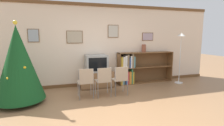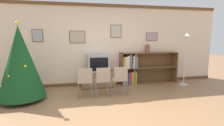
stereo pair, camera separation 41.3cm
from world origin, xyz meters
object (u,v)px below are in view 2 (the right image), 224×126
at_px(vase, 147,48).
at_px(bookshelf, 138,69).
at_px(folding_chair_right, 120,79).
at_px(tv_console, 98,79).
at_px(television, 98,63).
at_px(standing_lamp, 186,45).
at_px(folding_chair_left, 85,81).
at_px(folding_chair_center, 103,80).
at_px(christmas_tree, 20,62).

bearing_deg(vase, bookshelf, -173.26).
xyz_separation_m(folding_chair_right, vase, (1.27, 1.10, 0.76)).
height_order(tv_console, television, television).
height_order(folding_chair_right, bookshelf, bookshelf).
xyz_separation_m(bookshelf, standing_lamp, (1.49, -0.46, 0.83)).
distance_m(television, vase, 1.82).
bearing_deg(folding_chair_left, folding_chair_center, 0.00).
height_order(tv_console, bookshelf, bookshelf).
bearing_deg(folding_chair_right, standing_lamp, 13.73).
relative_size(television, bookshelf, 0.34).
relative_size(vase, standing_lamp, 0.16).
xyz_separation_m(folding_chair_left, standing_lamp, (3.39, 0.59, 0.89)).
relative_size(tv_console, bookshelf, 0.52).
height_order(television, folding_chair_center, television).
bearing_deg(tv_console, television, -90.00).
bearing_deg(bookshelf, vase, 6.74).
bearing_deg(tv_console, folding_chair_left, -117.02).
relative_size(bookshelf, standing_lamp, 1.16).
xyz_separation_m(christmas_tree, tv_console, (2.07, 0.80, -0.74)).
xyz_separation_m(vase, standing_lamp, (1.15, -0.50, 0.13)).
distance_m(christmas_tree, standing_lamp, 5.01).
xyz_separation_m(folding_chair_center, folding_chair_right, (0.49, 0.00, 0.00)).
xyz_separation_m(christmas_tree, vase, (3.83, 0.94, 0.23)).
height_order(christmas_tree, bookshelf, christmas_tree).
distance_m(television, standing_lamp, 2.98).
xyz_separation_m(folding_chair_center, vase, (1.76, 1.10, 0.76)).
bearing_deg(christmas_tree, bookshelf, 14.44).
distance_m(folding_chair_left, folding_chair_right, 0.97).
distance_m(christmas_tree, folding_chair_left, 1.68).
bearing_deg(vase, television, -175.25).
bearing_deg(folding_chair_center, tv_console, 90.00).
distance_m(tv_console, vase, 2.01).
bearing_deg(standing_lamp, vase, 156.37).
bearing_deg(folding_chair_left, tv_console, 62.98).
bearing_deg(bookshelf, folding_chair_center, -143.29).
xyz_separation_m(folding_chair_left, folding_chair_right, (0.97, 0.00, 0.00)).
xyz_separation_m(folding_chair_center, bookshelf, (1.42, 1.06, 0.06)).
bearing_deg(christmas_tree, folding_chair_left, -5.64).
xyz_separation_m(christmas_tree, bookshelf, (3.49, 0.90, -0.47)).
height_order(folding_chair_center, bookshelf, bookshelf).
height_order(folding_chair_left, standing_lamp, standing_lamp).
bearing_deg(christmas_tree, folding_chair_right, -3.51).
height_order(bookshelf, vase, vase).
bearing_deg(television, christmas_tree, -159.08).
distance_m(television, folding_chair_center, 1.00).
xyz_separation_m(folding_chair_center, standing_lamp, (2.91, 0.59, 0.89)).
bearing_deg(folding_chair_left, television, 62.92).
height_order(christmas_tree, standing_lamp, christmas_tree).
distance_m(folding_chair_right, standing_lamp, 2.65).
distance_m(folding_chair_center, bookshelf, 1.77).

